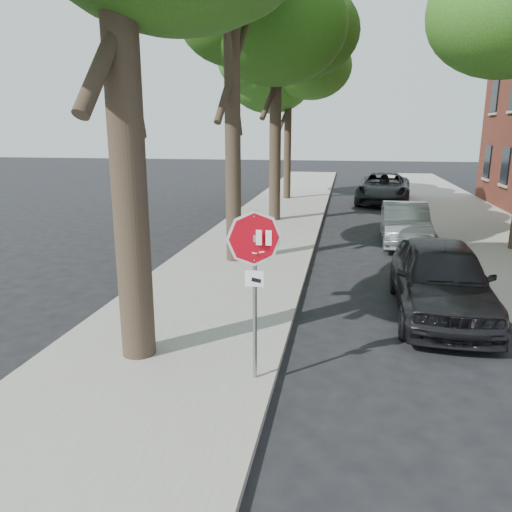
% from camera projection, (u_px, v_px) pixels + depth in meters
% --- Properties ---
extents(ground, '(120.00, 120.00, 0.00)m').
position_uv_depth(ground, '(300.00, 388.00, 7.60)').
color(ground, black).
rests_on(ground, ground).
extents(sidewalk_left, '(4.00, 55.00, 0.12)m').
position_uv_depth(sidewalk_left, '(265.00, 229.00, 19.47)').
color(sidewalk_left, gray).
rests_on(sidewalk_left, ground).
extents(sidewalk_right, '(4.00, 55.00, 0.12)m').
position_uv_depth(sidewalk_right, '(497.00, 238.00, 18.01)').
color(sidewalk_right, gray).
rests_on(sidewalk_right, ground).
extents(curb_left, '(0.12, 55.00, 0.13)m').
position_uv_depth(curb_left, '(317.00, 231.00, 19.11)').
color(curb_left, '#9E9384').
rests_on(curb_left, ground).
extents(curb_right, '(0.12, 55.00, 0.13)m').
position_uv_depth(curb_right, '(437.00, 235.00, 18.36)').
color(curb_right, '#9E9384').
rests_on(curb_right, ground).
extents(stop_sign, '(0.76, 0.34, 2.61)m').
position_uv_depth(stop_sign, '(255.00, 263.00, 7.22)').
color(stop_sign, gray).
rests_on(stop_sign, sidewalk_left).
extents(tree_mid_b, '(5.88, 5.46, 10.36)m').
position_uv_depth(tree_mid_b, '(276.00, 21.00, 19.54)').
color(tree_mid_b, black).
rests_on(tree_mid_b, sidewalk_left).
extents(tree_far, '(5.29, 4.91, 9.33)m').
position_uv_depth(tree_far, '(289.00, 64.00, 26.45)').
color(tree_far, black).
rests_on(tree_far, sidewalk_left).
extents(car_a, '(1.98, 4.71, 1.59)m').
position_uv_depth(car_a, '(441.00, 278.00, 10.47)').
color(car_a, black).
rests_on(car_a, ground).
extents(car_b, '(1.59, 4.27, 1.40)m').
position_uv_depth(car_b, '(405.00, 224.00, 17.14)').
color(car_b, gray).
rests_on(car_b, ground).
extents(car_d, '(3.30, 6.07, 1.62)m').
position_uv_depth(car_d, '(384.00, 188.00, 26.78)').
color(car_d, black).
rests_on(car_d, ground).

